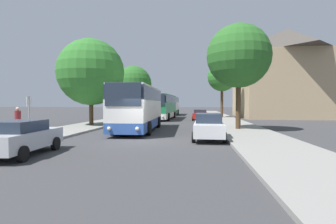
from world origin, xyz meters
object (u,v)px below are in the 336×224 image
(bus_middle, at_px, (163,106))
(tree_left_far, at_px, (134,84))
(pedestrian_waiting_far, at_px, (18,121))
(bus_stop_sign, at_px, (29,111))
(tree_right_near, at_px, (222,77))
(tree_right_mid, at_px, (239,56))
(parked_car_right_near, at_px, (209,126))
(bus_front, at_px, (139,108))
(parked_car_right_far, at_px, (200,115))
(parked_car_left_curb, at_px, (21,137))
(bus_rear, at_px, (170,105))
(tree_left_near, at_px, (91,72))

(bus_middle, bearing_deg, tree_left_far, 153.92)
(pedestrian_waiting_far, distance_m, tree_left_far, 24.14)
(bus_stop_sign, relative_size, tree_right_near, 0.31)
(tree_left_far, height_order, tree_right_mid, tree_right_mid)
(parked_car_right_near, relative_size, tree_right_mid, 0.54)
(bus_middle, distance_m, parked_car_right_near, 21.20)
(bus_front, bearing_deg, tree_left_far, 103.14)
(bus_middle, bearing_deg, pedestrian_waiting_far, -105.62)
(bus_middle, distance_m, tree_right_near, 10.21)
(bus_front, distance_m, pedestrian_waiting_far, 8.55)
(parked_car_right_far, distance_m, tree_left_far, 11.76)
(parked_car_left_curb, distance_m, parked_car_right_far, 25.89)
(pedestrian_waiting_far, distance_m, tree_right_mid, 16.76)
(tree_right_mid, bearing_deg, parked_car_right_near, -115.29)
(tree_right_near, height_order, tree_right_mid, tree_right_mid)
(parked_car_left_curb, bearing_deg, bus_rear, 83.32)
(bus_middle, bearing_deg, bus_rear, 92.65)
(parked_car_right_near, xyz_separation_m, bus_stop_sign, (-11.02, -1.02, 0.90))
(bus_rear, height_order, parked_car_right_far, bus_rear)
(bus_front, relative_size, parked_car_right_near, 2.27)
(parked_car_right_far, xyz_separation_m, tree_right_near, (3.32, 5.16, 5.45))
(bus_middle, xyz_separation_m, tree_left_far, (-4.80, 2.53, 3.36))
(bus_front, relative_size, tree_left_near, 1.26)
(pedestrian_waiting_far, distance_m, tree_right_near, 29.39)
(bus_front, relative_size, pedestrian_waiting_far, 5.71)
(parked_car_right_near, bearing_deg, parked_car_right_far, -87.85)
(bus_middle, distance_m, tree_left_near, 13.79)
(bus_middle, height_order, tree_right_near, tree_right_near)
(tree_left_near, bearing_deg, bus_rear, 78.58)
(pedestrian_waiting_far, bearing_deg, tree_right_near, 29.69)
(parked_car_right_near, xyz_separation_m, tree_left_far, (-10.17, 23.01, 4.37))
(bus_front, distance_m, bus_stop_sign, 8.00)
(parked_car_right_near, distance_m, bus_stop_sign, 11.11)
(bus_rear, bearing_deg, parked_car_left_curb, -92.97)
(bus_middle, relative_size, tree_right_mid, 1.38)
(tree_left_far, bearing_deg, tree_right_near, 3.94)
(bus_rear, distance_m, tree_left_near, 26.83)
(bus_middle, height_order, pedestrian_waiting_far, bus_middle)
(parked_car_right_far, relative_size, tree_left_far, 0.54)
(tree_left_near, xyz_separation_m, tree_right_near, (14.05, 15.63, 0.97))
(parked_car_right_near, height_order, pedestrian_waiting_far, pedestrian_waiting_far)
(tree_right_near, bearing_deg, bus_front, -113.88)
(tree_right_near, bearing_deg, bus_stop_sign, -119.65)
(parked_car_right_far, distance_m, tree_right_near, 8.20)
(pedestrian_waiting_far, bearing_deg, bus_front, 10.15)
(bus_front, xyz_separation_m, tree_left_far, (-4.81, 18.38, 3.31))
(parked_car_right_far, bearing_deg, tree_right_mid, 105.12)
(tree_left_near, bearing_deg, tree_left_far, 87.29)
(bus_middle, xyz_separation_m, parked_car_right_near, (5.37, -20.48, -1.01))
(tree_right_near, bearing_deg, tree_right_mid, -91.58)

